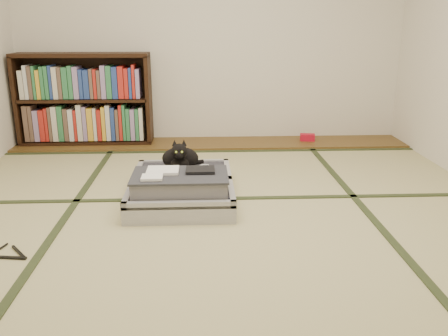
{
  "coord_description": "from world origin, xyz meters",
  "views": [
    {
      "loc": [
        -0.1,
        -2.8,
        1.23
      ],
      "look_at": [
        0.05,
        0.35,
        0.25
      ],
      "focal_mm": 38.0,
      "sensor_mm": 36.0,
      "label": 1
    }
  ],
  "objects": [
    {
      "name": "cable_coil",
      "position": [
        -0.09,
        0.71,
        0.15
      ],
      "size": [
        0.1,
        0.1,
        0.02
      ],
      "color": "white",
      "rests_on": "suitcase"
    },
    {
      "name": "cat",
      "position": [
        -0.27,
        0.68,
        0.23
      ],
      "size": [
        0.32,
        0.32,
        0.26
      ],
      "color": "black",
      "rests_on": "suitcase"
    },
    {
      "name": "red_item",
      "position": [
        1.01,
        2.03,
        0.06
      ],
      "size": [
        0.16,
        0.11,
        0.07
      ],
      "primitive_type": "cube",
      "rotation": [
        0.0,
        0.0,
        -0.15
      ],
      "color": "red",
      "rests_on": "wood_strip"
    },
    {
      "name": "floor",
      "position": [
        0.0,
        0.0,
        0.0
      ],
      "size": [
        4.5,
        4.5,
        0.0
      ],
      "primitive_type": "plane",
      "color": "tan",
      "rests_on": "ground"
    },
    {
      "name": "tatami_borders",
      "position": [
        0.0,
        0.49,
        0.0
      ],
      "size": [
        4.0,
        4.5,
        0.01
      ],
      "color": "#2D381E",
      "rests_on": "ground"
    },
    {
      "name": "suitcase",
      "position": [
        -0.25,
        0.38,
        0.1
      ],
      "size": [
        0.72,
        0.96,
        0.28
      ],
      "color": "#AFAFB4",
      "rests_on": "floor"
    },
    {
      "name": "bookcase",
      "position": [
        -1.29,
        2.07,
        0.45
      ],
      "size": [
        1.34,
        0.31,
        0.92
      ],
      "color": "black",
      "rests_on": "wood_strip"
    },
    {
      "name": "wood_strip",
      "position": [
        0.0,
        2.0,
        0.01
      ],
      "size": [
        4.0,
        0.5,
        0.02
      ],
      "primitive_type": "cube",
      "color": "brown",
      "rests_on": "ground"
    }
  ]
}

